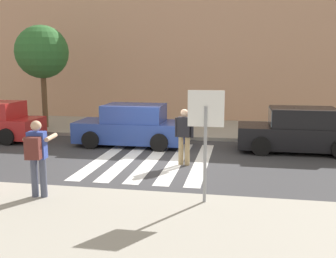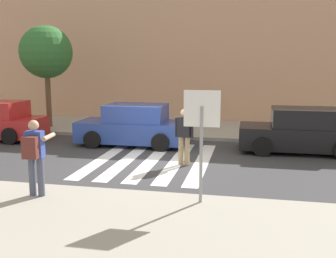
{
  "view_description": "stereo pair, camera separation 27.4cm",
  "coord_description": "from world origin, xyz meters",
  "px_view_note": "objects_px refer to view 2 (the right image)",
  "views": [
    {
      "loc": [
        2.71,
        -11.79,
        3.13
      ],
      "look_at": [
        0.6,
        -0.2,
        1.1
      ],
      "focal_mm": 42.0,
      "sensor_mm": 36.0,
      "label": 1
    },
    {
      "loc": [
        2.98,
        -11.74,
        3.13
      ],
      "look_at": [
        0.6,
        -0.2,
        1.1
      ],
      "focal_mm": 42.0,
      "sensor_mm": 36.0,
      "label": 2
    }
  ],
  "objects_px": {
    "stop_sign": "(202,122)",
    "pedestrian_crossing": "(184,134)",
    "parked_car_black": "(301,132)",
    "photographer_with_backpack": "(34,151)",
    "parked_car_blue": "(134,126)",
    "street_tree_west": "(46,52)"
  },
  "relations": [
    {
      "from": "pedestrian_crossing",
      "to": "parked_car_black",
      "type": "relative_size",
      "value": 0.42
    },
    {
      "from": "parked_car_blue",
      "to": "street_tree_west",
      "type": "relative_size",
      "value": 0.89
    },
    {
      "from": "stop_sign",
      "to": "parked_car_black",
      "type": "distance_m",
      "value": 6.68
    },
    {
      "from": "pedestrian_crossing",
      "to": "parked_car_black",
      "type": "height_order",
      "value": "pedestrian_crossing"
    },
    {
      "from": "stop_sign",
      "to": "parked_car_blue",
      "type": "relative_size",
      "value": 0.59
    },
    {
      "from": "parked_car_black",
      "to": "photographer_with_backpack",
      "type": "bearing_deg",
      "value": -135.32
    },
    {
      "from": "street_tree_west",
      "to": "pedestrian_crossing",
      "type": "bearing_deg",
      "value": -35.03
    },
    {
      "from": "parked_car_black",
      "to": "pedestrian_crossing",
      "type": "bearing_deg",
      "value": -145.75
    },
    {
      "from": "parked_car_blue",
      "to": "pedestrian_crossing",
      "type": "bearing_deg",
      "value": -47.04
    },
    {
      "from": "parked_car_black",
      "to": "street_tree_west",
      "type": "relative_size",
      "value": 0.89
    },
    {
      "from": "pedestrian_crossing",
      "to": "street_tree_west",
      "type": "distance_m",
      "value": 9.1
    },
    {
      "from": "stop_sign",
      "to": "photographer_with_backpack",
      "type": "relative_size",
      "value": 1.39
    },
    {
      "from": "parked_car_black",
      "to": "street_tree_west",
      "type": "distance_m",
      "value": 11.47
    },
    {
      "from": "pedestrian_crossing",
      "to": "parked_car_blue",
      "type": "distance_m",
      "value": 3.45
    },
    {
      "from": "street_tree_west",
      "to": "photographer_with_backpack",
      "type": "bearing_deg",
      "value": -63.41
    },
    {
      "from": "stop_sign",
      "to": "photographer_with_backpack",
      "type": "xyz_separation_m",
      "value": [
        -3.66,
        -0.37,
        -0.72
      ]
    },
    {
      "from": "stop_sign",
      "to": "street_tree_west",
      "type": "relative_size",
      "value": 0.52
    },
    {
      "from": "photographer_with_backpack",
      "to": "parked_car_black",
      "type": "xyz_separation_m",
      "value": [
        6.42,
        6.35,
        -0.44
      ]
    },
    {
      "from": "stop_sign",
      "to": "pedestrian_crossing",
      "type": "xyz_separation_m",
      "value": [
        -0.93,
        3.46,
        -0.91
      ]
    },
    {
      "from": "photographer_with_backpack",
      "to": "stop_sign",
      "type": "bearing_deg",
      "value": 5.83
    },
    {
      "from": "stop_sign",
      "to": "street_tree_west",
      "type": "height_order",
      "value": "street_tree_west"
    },
    {
      "from": "photographer_with_backpack",
      "to": "pedestrian_crossing",
      "type": "distance_m",
      "value": 4.7
    }
  ]
}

